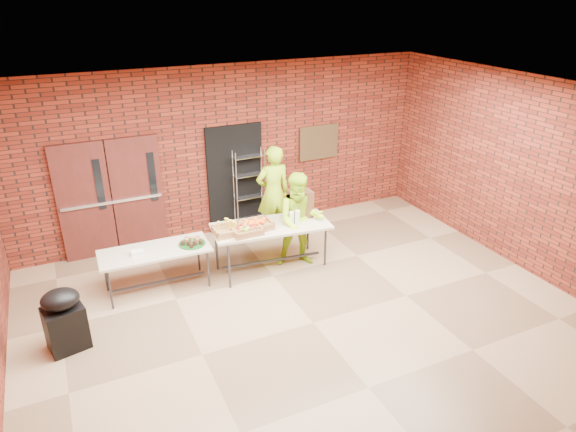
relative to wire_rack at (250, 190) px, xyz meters
The scene contains 19 objects.
room 3.43m from the wire_rack, 95.74° to the right, with size 8.08×7.08×3.28m.
double_doors 2.54m from the wire_rack, behind, with size 1.78×0.12×2.10m.
dark_doorway 0.36m from the wire_rack, 149.06° to the left, with size 1.10×0.06×2.10m, color black.
bronze_plaque 1.73m from the wire_rack, ahead, with size 0.85×0.04×0.70m, color #3F3119.
wire_rack is the anchor object (origin of this frame).
table_left 2.60m from the wire_rack, 146.10° to the right, with size 1.71×0.75×0.70m.
table_right 1.61m from the wire_rack, 98.48° to the right, with size 2.03×1.04×0.80m.
basket_bananas 1.87m from the wire_rack, 121.53° to the right, with size 0.48×0.37×0.15m.
basket_oranges 1.68m from the wire_rack, 107.43° to the right, with size 0.50×0.39×0.16m.
basket_apples 1.86m from the wire_rack, 112.67° to the right, with size 0.47×0.37×0.15m.
muffin_tray 2.17m from the wire_rack, 136.23° to the right, with size 0.42×0.42×0.10m.
napkin_box 2.83m from the wire_rack, 148.55° to the right, with size 0.19×0.13×0.06m, color silver.
coffee_dispenser 1.53m from the wire_rack, 75.85° to the right, with size 0.36×0.32×0.47m, color #4F2E1B.
cup_stack_front 1.72m from the wire_rack, 87.08° to the right, with size 0.08×0.08×0.23m, color silver.
cup_stack_mid 1.77m from the wire_rack, 84.43° to the right, with size 0.08×0.08×0.25m, color silver.
cup_stack_back 1.59m from the wire_rack, 87.45° to the right, with size 0.07×0.07×0.21m, color silver.
covered_grill 4.31m from the wire_rack, 145.99° to the right, with size 0.57×0.51×0.89m.
volunteer_woman 0.60m from the wire_rack, 62.72° to the right, with size 0.66×0.44×1.82m, color #9CD417.
volunteer_man 1.69m from the wire_rack, 81.04° to the right, with size 0.81×0.63×1.66m, color #9CD417.
Camera 1 is at (-2.93, -5.38, 4.47)m, focal length 32.00 mm.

